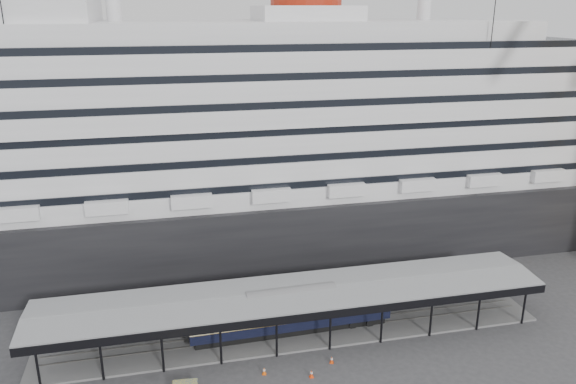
{
  "coord_description": "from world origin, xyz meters",
  "views": [
    {
      "loc": [
        -12.92,
        -48.36,
        34.7
      ],
      "look_at": [
        -0.06,
        8.0,
        15.61
      ],
      "focal_mm": 35.0,
      "sensor_mm": 36.0,
      "label": 1
    }
  ],
  "objects": [
    {
      "name": "traffic_cone_left",
      "position": [
        -4.72,
        -1.77,
        0.38
      ],
      "size": [
        0.49,
        0.49,
        0.77
      ],
      "rotation": [
        0.0,
        0.0,
        -0.27
      ],
      "color": "#FB610D",
      "rests_on": "ground"
    },
    {
      "name": "traffic_cone_right",
      "position": [
        2.37,
        -1.46,
        0.38
      ],
      "size": [
        0.5,
        0.5,
        0.77
      ],
      "rotation": [
        0.0,
        0.0,
        -0.34
      ],
      "color": "#EC450D",
      "rests_on": "ground"
    },
    {
      "name": "pullman_carriage",
      "position": [
        -0.39,
        5.0,
        2.69
      ],
      "size": [
        22.68,
        3.52,
        22.2
      ],
      "rotation": [
        0.0,
        0.0,
        0.03
      ],
      "color": "black",
      "rests_on": "ground"
    },
    {
      "name": "cruise_ship",
      "position": [
        0.05,
        32.0,
        18.35
      ],
      "size": [
        130.0,
        30.0,
        43.9
      ],
      "color": "black",
      "rests_on": "ground"
    },
    {
      "name": "platform_canopy",
      "position": [
        0.0,
        5.0,
        2.36
      ],
      "size": [
        56.0,
        9.18,
        5.3
      ],
      "color": "slate",
      "rests_on": "ground"
    },
    {
      "name": "traffic_cone_mid",
      "position": [
        -0.26,
        -3.26,
        0.4
      ],
      "size": [
        0.43,
        0.43,
        0.81
      ],
      "rotation": [
        0.0,
        0.0,
        0.04
      ],
      "color": "#F8400D",
      "rests_on": "ground"
    },
    {
      "name": "ground",
      "position": [
        0.0,
        0.0,
        0.0
      ],
      "size": [
        200.0,
        200.0,
        0.0
      ],
      "primitive_type": "plane",
      "color": "#363638",
      "rests_on": "ground"
    }
  ]
}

